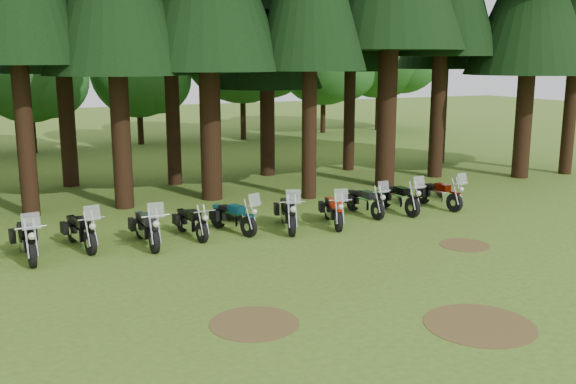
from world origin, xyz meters
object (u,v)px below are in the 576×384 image
motorcycle_4 (233,218)px  motorcycle_5 (288,214)px  motorcycle_9 (439,195)px  motorcycle_0 (27,241)px  motorcycle_3 (191,223)px  motorcycle_2 (147,229)px  motorcycle_7 (365,202)px  motorcycle_1 (81,232)px  motorcycle_8 (398,199)px  motorcycle_6 (333,211)px

motorcycle_4 → motorcycle_5: (1.65, -0.41, 0.04)m
motorcycle_5 → motorcycle_9: 6.09m
motorcycle_0 → motorcycle_3: bearing=-1.3°
motorcycle_2 → motorcycle_9: motorcycle_2 is taller
motorcycle_7 → motorcycle_1: bearing=176.7°
motorcycle_8 → motorcycle_1: bearing=176.6°
motorcycle_3 → motorcycle_7: 6.07m
motorcycle_1 → motorcycle_5: size_ratio=0.98×
motorcycle_0 → motorcycle_7: 10.61m
motorcycle_1 → motorcycle_7: (9.19, -0.13, -0.03)m
motorcycle_3 → motorcycle_8: bearing=-7.7°
motorcycle_5 → motorcycle_6: motorcycle_5 is taller
motorcycle_2 → motorcycle_4: size_ratio=1.09×
motorcycle_5 → motorcycle_8: motorcycle_5 is taller
motorcycle_6 → motorcycle_8: (2.88, 0.57, 0.01)m
motorcycle_5 → motorcycle_8: bearing=22.5°
motorcycle_4 → motorcycle_5: bearing=-31.7°
motorcycle_4 → motorcycle_7: 4.78m
motorcycle_1 → motorcycle_9: motorcycle_1 is taller
motorcycle_2 → motorcycle_8: bearing=1.1°
motorcycle_1 → motorcycle_8: size_ratio=0.99×
motorcycle_4 → motorcycle_9: size_ratio=0.96×
motorcycle_3 → motorcycle_6: (4.45, -0.63, 0.04)m
motorcycle_2 → motorcycle_9: (10.43, 0.23, -0.02)m
motorcycle_0 → motorcycle_1: motorcycle_0 is taller
motorcycle_3 → motorcycle_1: bearing=169.1°
motorcycle_8 → motorcycle_9: bearing=-2.8°
motorcycle_3 → motorcycle_7: motorcycle_7 is taller
motorcycle_5 → motorcycle_2: bearing=-164.2°
motorcycle_6 → motorcycle_7: motorcycle_6 is taller
motorcycle_5 → motorcycle_7: size_ratio=1.09×
motorcycle_7 → motorcycle_6: bearing=-159.1°
motorcycle_6 → motorcycle_8: 2.93m
motorcycle_2 → motorcycle_6: (5.85, -0.30, -0.03)m
motorcycle_6 → motorcycle_7: size_ratio=1.02×
motorcycle_7 → motorcycle_8: motorcycle_8 is taller
motorcycle_5 → motorcycle_7: motorcycle_5 is taller
motorcycle_0 → motorcycle_7: bearing=-2.4°
motorcycle_3 → motorcycle_8: 7.33m
motorcycle_6 → motorcycle_8: motorcycle_8 is taller
motorcycle_1 → motorcycle_5: 6.09m
motorcycle_6 → motorcycle_1: bearing=-169.2°
motorcycle_0 → motorcycle_6: (8.98, -0.42, -0.03)m
motorcycle_7 → motorcycle_8: (1.25, -0.14, 0.03)m
motorcycle_3 → motorcycle_8: (7.32, -0.07, 0.06)m
motorcycle_0 → motorcycle_8: size_ratio=1.04×
motorcycle_0 → motorcycle_8: 11.86m
motorcycle_2 → motorcycle_5: bearing=-2.3°
motorcycle_1 → motorcycle_3: bearing=-13.7°
motorcycle_0 → motorcycle_3: (4.54, 0.21, -0.07)m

